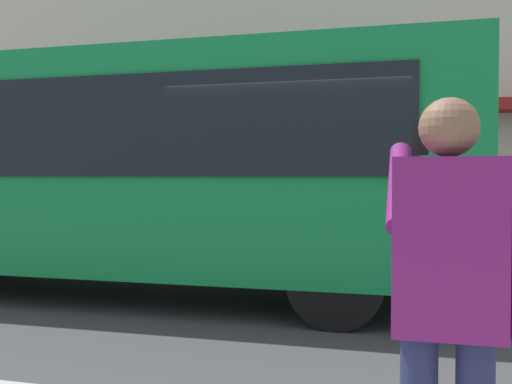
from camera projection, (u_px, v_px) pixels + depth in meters
The scene contains 3 objects.
ground_plane at pixel (303, 305), 7.04m from camera, with size 60.00×60.00×0.00m, color #38383A.
red_bus at pixel (118, 166), 7.73m from camera, with size 9.05×2.54×3.08m.
pedestrian_photographer at pixel (449, 289), 2.18m from camera, with size 0.53×0.52×1.70m.
Camera 1 is at (-1.27, 6.90, 1.56)m, focal length 41.09 mm.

